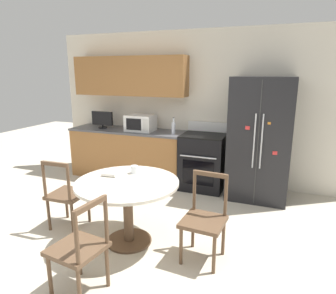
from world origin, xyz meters
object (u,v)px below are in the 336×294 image
refrigerator (260,139)px  candle_glass (134,170)px  dining_chair_near (80,249)px  dining_chair_left (66,195)px  oven_range (203,161)px  microwave (141,123)px  counter_bottle (173,128)px  dining_chair_right (204,220)px  countertop_tv (102,119)px

refrigerator → candle_glass: size_ratio=19.71×
dining_chair_near → candle_glass: dining_chair_near is taller
refrigerator → dining_chair_left: 2.87m
refrigerator → oven_range: 0.99m
refrigerator → dining_chair_near: size_ratio=2.05×
microwave → counter_bottle: size_ratio=1.73×
refrigerator → dining_chair_right: size_ratio=2.05×
dining_chair_left → candle_glass: bearing=14.3°
counter_bottle → dining_chair_right: counter_bottle is taller
counter_bottle → dining_chair_near: 2.83m
countertop_tv → dining_chair_left: (0.69, -1.91, -0.63)m
countertop_tv → candle_glass: size_ratio=4.45×
oven_range → dining_chair_left: size_ratio=1.20×
counter_bottle → microwave: bearing=173.7°
countertop_tv → counter_bottle: (1.42, -0.05, -0.06)m
countertop_tv → candle_glass: bearing=-47.8°
dining_chair_left → countertop_tv: bearing=107.4°
dining_chair_right → countertop_tv: bearing=-34.3°
countertop_tv → dining_chair_near: (1.57, -2.82, -0.63)m
candle_glass → counter_bottle: bearing=93.3°
refrigerator → dining_chair_near: bearing=-114.0°
oven_range → candle_glass: (-0.42, -1.67, 0.31)m
counter_bottle → dining_chair_right: bearing=-61.4°
oven_range → countertop_tv: (-1.93, -0.01, 0.60)m
candle_glass → countertop_tv: bearing=132.2°
microwave → counter_bottle: same height
microwave → dining_chair_left: bearing=-92.6°
dining_chair_near → countertop_tv: bearing=36.9°
oven_range → microwave: (-1.16, 0.01, 0.57)m
oven_range → dining_chair_left: bearing=-123.0°
counter_bottle → dining_chair_near: counter_bottle is taller
countertop_tv → dining_chair_near: countertop_tv is taller
refrigerator → microwave: 2.04m
countertop_tv → counter_bottle: bearing=-2.2°
dining_chair_near → refrigerator: bearing=-16.3°
dining_chair_left → dining_chair_near: size_ratio=1.00×
refrigerator → countertop_tv: bearing=179.0°
microwave → dining_chair_left: (-0.09, -1.93, -0.61)m
countertop_tv → dining_chair_right: (2.44, -1.93, -0.63)m
microwave → countertop_tv: (-0.77, -0.02, 0.03)m
dining_chair_left → dining_chair_near: 1.27m
countertop_tv → dining_chair_near: 3.29m
counter_bottle → dining_chair_near: (0.15, -2.77, -0.57)m
countertop_tv → dining_chair_right: bearing=-38.4°
oven_range → candle_glass: 1.75m
dining_chair_near → candle_glass: 1.21m
counter_bottle → dining_chair_left: bearing=-111.5°
microwave → dining_chair_near: size_ratio=0.54×
oven_range → dining_chair_right: bearing=-75.2°
refrigerator → dining_chair_right: refrigerator is taller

